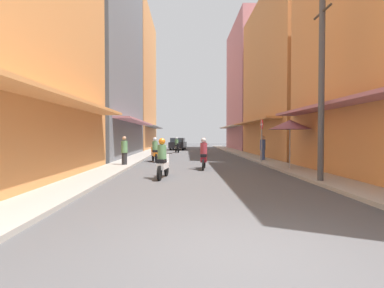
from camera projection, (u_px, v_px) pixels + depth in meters
ground_plane at (196, 159)px, 21.66m from camera, size 94.80×94.80×0.00m
sidewalk_left at (136, 158)px, 21.56m from camera, size 1.51×51.09×0.12m
sidewalk_right at (255, 158)px, 21.76m from camera, size 1.51×51.09×0.12m
building_left_mid at (93, 53)px, 23.30m from camera, size 7.05×13.47×16.47m
building_left_far at (127, 82)px, 37.18m from camera, size 7.05×13.37×17.12m
building_right_mid at (296, 78)px, 23.53m from camera, size 7.05×12.90×12.64m
building_right_far at (257, 88)px, 36.30m from camera, size 7.05×11.76×15.34m
motorbike_black at (177, 146)px, 29.97m from camera, size 0.64×1.78×1.58m
motorbike_red at (204, 147)px, 25.45m from camera, size 0.67×1.77×1.58m
motorbike_white at (163, 160)px, 11.48m from camera, size 0.56×1.80×1.58m
motorbike_orange at (155, 151)px, 18.98m from camera, size 0.68×1.77×1.58m
motorbike_maroon at (204, 155)px, 14.70m from camera, size 0.55×1.81×1.58m
parked_car at (178, 144)px, 35.91m from camera, size 2.14×4.25×1.45m
pedestrian_foreground at (124, 152)px, 15.84m from camera, size 0.34×0.34×1.65m
pedestrian_crossing at (263, 149)px, 19.03m from camera, size 0.34×0.34×1.69m
vendor_umbrella at (290, 125)px, 13.92m from camera, size 1.99×1.99×2.43m
utility_pole at (321, 88)px, 10.06m from camera, size 0.20×1.20×6.47m
street_sign_no_entry at (262, 135)px, 17.52m from camera, size 0.07×0.60×2.65m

